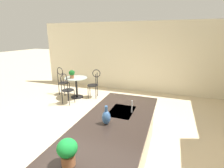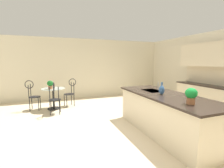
{
  "view_description": "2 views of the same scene",
  "coord_description": "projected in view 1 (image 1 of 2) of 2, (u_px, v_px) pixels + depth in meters",
  "views": [
    {
      "loc": [
        2.34,
        1.61,
        2.2
      ],
      "look_at": [
        -1.41,
        0.25,
        1.03
      ],
      "focal_mm": 27.03,
      "sensor_mm": 36.0,
      "label": 1
    },
    {
      "loc": [
        3.31,
        -1.61,
        1.67
      ],
      "look_at": [
        -1.46,
        0.17,
        0.97
      ],
      "focal_mm": 26.07,
      "sensor_mm": 36.0,
      "label": 2
    }
  ],
  "objects": [
    {
      "name": "ground_plane",
      "position": [
        75.0,
        153.0,
        3.26
      ],
      "size": [
        40.0,
        40.0,
        0.0
      ],
      "primitive_type": "plane",
      "color": "beige"
    },
    {
      "name": "wall_left_window",
      "position": [
        130.0,
        57.0,
        6.72
      ],
      "size": [
        0.12,
        7.8,
        2.7
      ],
      "primitive_type": "cube",
      "color": "beige",
      "rests_on": "ground"
    },
    {
      "name": "kitchen_island",
      "position": [
        111.0,
        153.0,
        2.58
      ],
      "size": [
        2.8,
        1.06,
        0.92
      ],
      "color": "beige",
      "rests_on": "ground"
    },
    {
      "name": "bistro_table",
      "position": [
        76.0,
        86.0,
        6.07
      ],
      "size": [
        0.8,
        0.8,
        0.74
      ],
      "color": "black",
      "rests_on": "ground"
    },
    {
      "name": "chair_near_window",
      "position": [
        62.0,
        80.0,
        6.36
      ],
      "size": [
        0.43,
        0.51,
        1.04
      ],
      "color": "black",
      "rests_on": "ground"
    },
    {
      "name": "chair_by_island",
      "position": [
        66.0,
        87.0,
        5.45
      ],
      "size": [
        0.5,
        0.42,
        1.04
      ],
      "color": "black",
      "rests_on": "ground"
    },
    {
      "name": "chair_toward_desk",
      "position": [
        94.0,
        82.0,
        6.02
      ],
      "size": [
        0.46,
        0.52,
        1.04
      ],
      "color": "black",
      "rests_on": "ground"
    },
    {
      "name": "sink_faucet",
      "position": [
        132.0,
        107.0,
        2.86
      ],
      "size": [
        0.02,
        0.02,
        0.22
      ],
      "primitive_type": "cylinder",
      "color": "#B2B5BA",
      "rests_on": "kitchen_island"
    },
    {
      "name": "potted_plant_on_table",
      "position": [
        72.0,
        74.0,
        5.87
      ],
      "size": [
        0.21,
        0.21,
        0.29
      ],
      "color": "#9E603D",
      "rests_on": "bistro_table"
    },
    {
      "name": "potted_plant_counter_far",
      "position": [
        67.0,
        151.0,
        1.69
      ],
      "size": [
        0.21,
        0.21,
        0.29
      ],
      "color": "#9E603D",
      "rests_on": "kitchen_island"
    },
    {
      "name": "vase_on_counter",
      "position": [
        106.0,
        117.0,
        2.49
      ],
      "size": [
        0.13,
        0.13,
        0.29
      ],
      "color": "#386099",
      "rests_on": "kitchen_island"
    }
  ]
}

